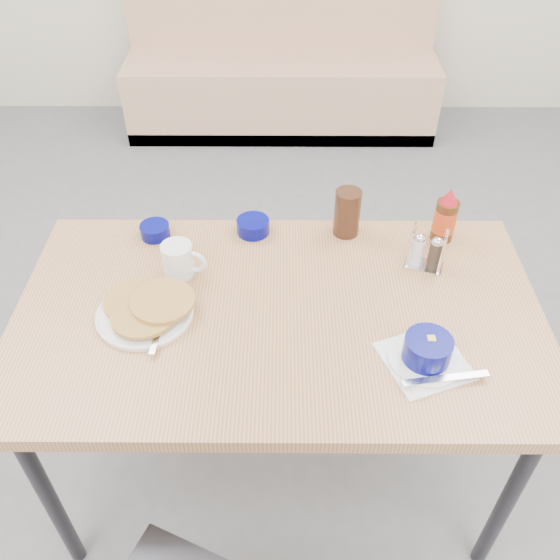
{
  "coord_description": "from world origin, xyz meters",
  "views": [
    {
      "loc": [
        0.01,
        -0.85,
        1.87
      ],
      "look_at": [
        0.0,
        0.3,
        0.82
      ],
      "focal_mm": 38.0,
      "sensor_mm": 36.0,
      "label": 1
    }
  ],
  "objects_px": {
    "coffee_mug": "(179,260)",
    "syrup_bottle": "(445,218)",
    "amber_tumbler": "(347,213)",
    "creamer_bowl": "(155,231)",
    "booth_bench": "(282,70)",
    "condiment_caddy": "(426,254)",
    "butter_bowl": "(253,226)",
    "pancake_plate": "(146,310)",
    "dining_table": "(278,327)",
    "grits_setting": "(427,353)"
  },
  "relations": [
    {
      "from": "creamer_bowl",
      "to": "condiment_caddy",
      "type": "distance_m",
      "value": 0.8
    },
    {
      "from": "booth_bench",
      "to": "butter_bowl",
      "type": "bearing_deg",
      "value": -92.09
    },
    {
      "from": "grits_setting",
      "to": "amber_tumbler",
      "type": "bearing_deg",
      "value": 106.65
    },
    {
      "from": "amber_tumbler",
      "to": "syrup_bottle",
      "type": "height_order",
      "value": "syrup_bottle"
    },
    {
      "from": "creamer_bowl",
      "to": "amber_tumbler",
      "type": "distance_m",
      "value": 0.58
    },
    {
      "from": "pancake_plate",
      "to": "creamer_bowl",
      "type": "height_order",
      "value": "pancake_plate"
    },
    {
      "from": "booth_bench",
      "to": "syrup_bottle",
      "type": "xyz_separation_m",
      "value": [
        0.49,
        -2.22,
        0.49
      ]
    },
    {
      "from": "pancake_plate",
      "to": "condiment_caddy",
      "type": "bearing_deg",
      "value": 14.77
    },
    {
      "from": "dining_table",
      "to": "butter_bowl",
      "type": "bearing_deg",
      "value": 103.24
    },
    {
      "from": "booth_bench",
      "to": "coffee_mug",
      "type": "xyz_separation_m",
      "value": [
        -0.28,
        -2.39,
        0.46
      ]
    },
    {
      "from": "grits_setting",
      "to": "butter_bowl",
      "type": "height_order",
      "value": "grits_setting"
    },
    {
      "from": "grits_setting",
      "to": "condiment_caddy",
      "type": "bearing_deg",
      "value": 80.67
    },
    {
      "from": "condiment_caddy",
      "to": "booth_bench",
      "type": "bearing_deg",
      "value": 118.87
    },
    {
      "from": "grits_setting",
      "to": "condiment_caddy",
      "type": "height_order",
      "value": "condiment_caddy"
    },
    {
      "from": "condiment_caddy",
      "to": "amber_tumbler",
      "type": "bearing_deg",
      "value": 162.61
    },
    {
      "from": "amber_tumbler",
      "to": "butter_bowl",
      "type": "bearing_deg",
      "value": 180.0
    },
    {
      "from": "dining_table",
      "to": "pancake_plate",
      "type": "bearing_deg",
      "value": -177.36
    },
    {
      "from": "booth_bench",
      "to": "condiment_caddy",
      "type": "distance_m",
      "value": 2.43
    },
    {
      "from": "butter_bowl",
      "to": "syrup_bottle",
      "type": "height_order",
      "value": "syrup_bottle"
    },
    {
      "from": "coffee_mug",
      "to": "grits_setting",
      "type": "xyz_separation_m",
      "value": [
        0.63,
        -0.32,
        -0.02
      ]
    },
    {
      "from": "syrup_bottle",
      "to": "butter_bowl",
      "type": "bearing_deg",
      "value": 177.33
    },
    {
      "from": "coffee_mug",
      "to": "grits_setting",
      "type": "bearing_deg",
      "value": -26.88
    },
    {
      "from": "pancake_plate",
      "to": "coffee_mug",
      "type": "relative_size",
      "value": 2.16
    },
    {
      "from": "booth_bench",
      "to": "syrup_bottle",
      "type": "relative_size",
      "value": 10.84
    },
    {
      "from": "coffee_mug",
      "to": "booth_bench",
      "type": "bearing_deg",
      "value": 83.39
    },
    {
      "from": "pancake_plate",
      "to": "condiment_caddy",
      "type": "height_order",
      "value": "condiment_caddy"
    },
    {
      "from": "booth_bench",
      "to": "dining_table",
      "type": "xyz_separation_m",
      "value": [
        0.0,
        -2.53,
        0.35
      ]
    },
    {
      "from": "pancake_plate",
      "to": "coffee_mug",
      "type": "height_order",
      "value": "coffee_mug"
    },
    {
      "from": "amber_tumbler",
      "to": "syrup_bottle",
      "type": "bearing_deg",
      "value": -5.29
    },
    {
      "from": "coffee_mug",
      "to": "syrup_bottle",
      "type": "distance_m",
      "value": 0.78
    },
    {
      "from": "coffee_mug",
      "to": "butter_bowl",
      "type": "height_order",
      "value": "coffee_mug"
    },
    {
      "from": "booth_bench",
      "to": "amber_tumbler",
      "type": "distance_m",
      "value": 2.26
    },
    {
      "from": "coffee_mug",
      "to": "butter_bowl",
      "type": "distance_m",
      "value": 0.28
    },
    {
      "from": "booth_bench",
      "to": "grits_setting",
      "type": "xyz_separation_m",
      "value": [
        0.36,
        -2.71,
        0.44
      ]
    },
    {
      "from": "pancake_plate",
      "to": "syrup_bottle",
      "type": "height_order",
      "value": "syrup_bottle"
    },
    {
      "from": "coffee_mug",
      "to": "butter_bowl",
      "type": "relative_size",
      "value": 1.28
    },
    {
      "from": "creamer_bowl",
      "to": "syrup_bottle",
      "type": "bearing_deg",
      "value": -0.4
    },
    {
      "from": "booth_bench",
      "to": "grits_setting",
      "type": "relative_size",
      "value": 7.25
    },
    {
      "from": "coffee_mug",
      "to": "amber_tumbler",
      "type": "xyz_separation_m",
      "value": [
        0.48,
        0.19,
        0.02
      ]
    },
    {
      "from": "dining_table",
      "to": "condiment_caddy",
      "type": "relative_size",
      "value": 11.05
    },
    {
      "from": "butter_bowl",
      "to": "amber_tumbler",
      "type": "height_order",
      "value": "amber_tumbler"
    },
    {
      "from": "creamer_bowl",
      "to": "butter_bowl",
      "type": "bearing_deg",
      "value": 3.96
    },
    {
      "from": "grits_setting",
      "to": "condiment_caddy",
      "type": "relative_size",
      "value": 2.07
    },
    {
      "from": "coffee_mug",
      "to": "syrup_bottle",
      "type": "relative_size",
      "value": 0.72
    },
    {
      "from": "creamer_bowl",
      "to": "syrup_bottle",
      "type": "xyz_separation_m",
      "value": [
        0.87,
        -0.01,
        0.06
      ]
    },
    {
      "from": "dining_table",
      "to": "coffee_mug",
      "type": "height_order",
      "value": "coffee_mug"
    },
    {
      "from": "creamer_bowl",
      "to": "condiment_caddy",
      "type": "height_order",
      "value": "condiment_caddy"
    },
    {
      "from": "amber_tumbler",
      "to": "dining_table",
      "type": "bearing_deg",
      "value": -120.85
    },
    {
      "from": "booth_bench",
      "to": "dining_table",
      "type": "height_order",
      "value": "booth_bench"
    },
    {
      "from": "creamer_bowl",
      "to": "condiment_caddy",
      "type": "xyz_separation_m",
      "value": [
        0.79,
        -0.13,
        0.02
      ]
    }
  ]
}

